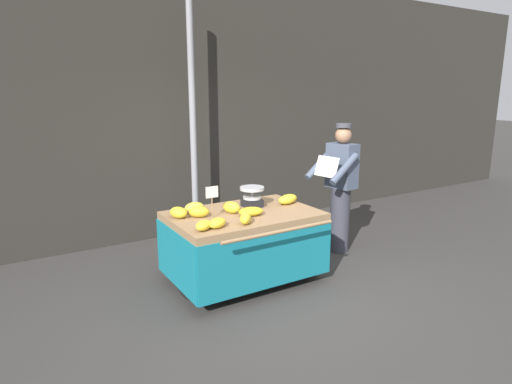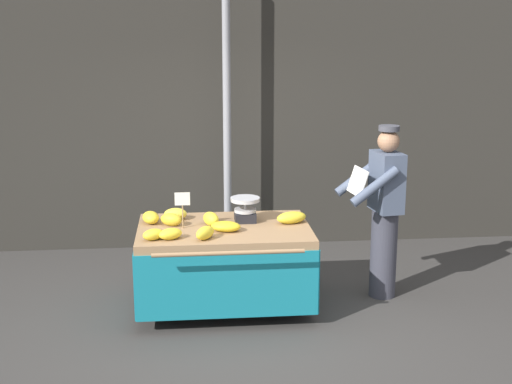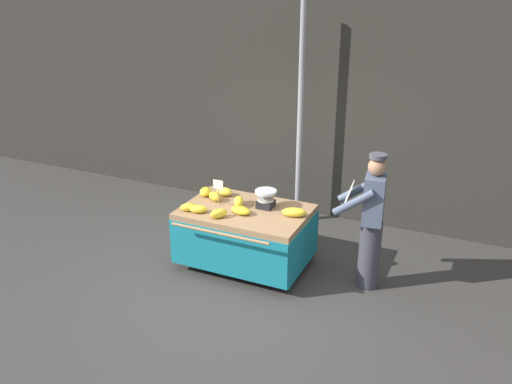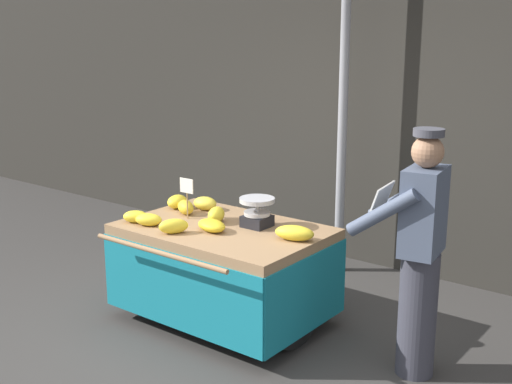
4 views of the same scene
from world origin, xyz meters
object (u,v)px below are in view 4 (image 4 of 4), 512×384
object	(u,v)px
banana_bunch_3	(149,220)
banana_bunch_5	(212,225)
banana_bunch_0	(177,202)
vendor_person	(419,253)
banana_bunch_4	(216,215)
banana_bunch_6	(136,217)
price_sign	(187,190)
banana_bunch_2	(294,233)
banana_bunch_1	(186,207)
street_pole	(343,103)
weighing_scale	(257,212)
banana_bunch_7	(174,226)
banana_bunch_8	(205,203)
banana_cart	(224,253)

from	to	relation	value
banana_bunch_3	banana_bunch_5	world-z (taller)	banana_bunch_3
banana_bunch_0	vendor_person	xyz separation A→B (m)	(2.25, -0.02, 0.00)
banana_bunch_4	banana_bunch_6	size ratio (longest dim) A/B	1.07
price_sign	banana_bunch_6	distance (m)	0.47
banana_bunch_0	banana_bunch_2	distance (m)	1.33
banana_bunch_1	banana_bunch_3	size ratio (longest dim) A/B	0.99
banana_bunch_6	banana_bunch_0	bearing A→B (deg)	94.91
street_pole	banana_bunch_4	size ratio (longest dim) A/B	15.54
weighing_scale	banana_bunch_7	world-z (taller)	weighing_scale
banana_bunch_0	banana_bunch_4	size ratio (longest dim) A/B	1.02
banana_bunch_0	banana_bunch_5	xyz separation A→B (m)	(0.69, -0.33, -0.01)
street_pole	vendor_person	xyz separation A→B (m)	(1.44, -1.44, -0.79)
street_pole	banana_bunch_2	bearing A→B (deg)	-71.65
price_sign	banana_bunch_6	size ratio (longest dim) A/B	1.70
price_sign	banana_bunch_8	bearing A→B (deg)	103.67
price_sign	banana_bunch_4	xyz separation A→B (m)	(0.26, 0.06, -0.18)
banana_bunch_0	banana_bunch_3	xyz separation A→B (m)	(0.19, -0.52, -0.01)
banana_cart	banana_bunch_1	xyz separation A→B (m)	(-0.49, 0.09, 0.28)
banana_bunch_5	banana_bunch_4	bearing A→B (deg)	122.14
banana_bunch_5	banana_bunch_0	bearing A→B (deg)	154.39
banana_bunch_7	banana_bunch_8	distance (m)	0.71
banana_bunch_0	banana_bunch_8	xyz separation A→B (m)	(0.23, 0.11, -0.00)
banana_bunch_2	banana_bunch_8	distance (m)	1.12
banana_bunch_0	street_pole	bearing A→B (deg)	60.22
banana_bunch_3	banana_bunch_8	size ratio (longest dim) A/B	0.99
banana_bunch_4	banana_bunch_5	xyz separation A→B (m)	(0.13, -0.20, -0.02)
banana_cart	vendor_person	bearing A→B (deg)	6.15
banana_cart	banana_bunch_1	bearing A→B (deg)	169.82
price_sign	banana_bunch_4	size ratio (longest dim) A/B	1.59
banana_bunch_2	banana_bunch_7	size ratio (longest dim) A/B	1.31
price_sign	banana_bunch_5	size ratio (longest dim) A/B	1.24
street_pole	banana_bunch_8	size ratio (longest dim) A/B	15.22
banana_bunch_6	banana_bunch_1	bearing A→B (deg)	70.86
vendor_person	banana_bunch_7	bearing A→B (deg)	-163.02
banana_bunch_5	banana_bunch_6	bearing A→B (deg)	-163.35
banana_cart	vendor_person	size ratio (longest dim) A/B	0.95
banana_bunch_0	banana_bunch_2	bearing A→B (deg)	-5.48
banana_bunch_2	banana_bunch_4	size ratio (longest dim) A/B	1.39
street_pole	banana_bunch_8	xyz separation A→B (m)	(-0.58, -1.31, -0.80)
banana_bunch_2	street_pole	bearing A→B (deg)	108.35
weighing_scale	price_sign	world-z (taller)	price_sign
weighing_scale	banana_bunch_2	bearing A→B (deg)	-14.05
price_sign	banana_bunch_5	bearing A→B (deg)	-19.82
weighing_scale	banana_bunch_1	bearing A→B (deg)	-173.76
banana_bunch_4	banana_bunch_5	world-z (taller)	banana_bunch_4
banana_bunch_1	banana_bunch_4	world-z (taller)	banana_bunch_4
banana_bunch_1	price_sign	bearing A→B (deg)	-41.05
price_sign	vendor_person	xyz separation A→B (m)	(1.95, 0.18, -0.18)
weighing_scale	banana_bunch_8	distance (m)	0.68
street_pole	price_sign	bearing A→B (deg)	-107.54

